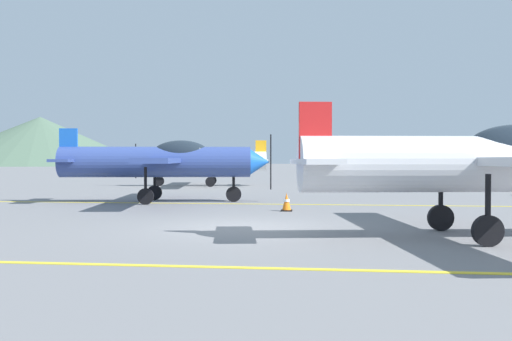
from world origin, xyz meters
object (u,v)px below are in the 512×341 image
object	(u,v)px
car_sedan	(419,173)
traffic_cone_front	(287,202)
airplane_far	(203,160)
airplane_near	(487,162)
airplane_mid	(164,161)

from	to	relation	value
car_sedan	traffic_cone_front	size ratio (longest dim) A/B	7.35
airplane_far	traffic_cone_front	size ratio (longest dim) A/B	16.28
airplane_far	traffic_cone_front	distance (m)	17.70
airplane_near	airplane_mid	world-z (taller)	same
airplane_near	traffic_cone_front	bearing A→B (deg)	129.44
car_sedan	traffic_cone_front	xyz separation A→B (m)	(-7.08, -17.38, -0.56)
airplane_mid	car_sedan	size ratio (longest dim) A/B	2.21
traffic_cone_front	airplane_mid	bearing A→B (deg)	147.20
airplane_mid	traffic_cone_front	size ratio (longest dim) A/B	16.28
car_sedan	traffic_cone_front	world-z (taller)	car_sedan
airplane_near	car_sedan	distance (m)	23.14
airplane_far	car_sedan	xyz separation A→B (m)	(13.42, 0.90, -0.77)
airplane_near	airplane_mid	size ratio (longest dim) A/B	1.00
airplane_mid	car_sedan	xyz separation A→B (m)	(12.08, 14.17, -0.77)
airplane_near	traffic_cone_front	distance (m)	7.39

